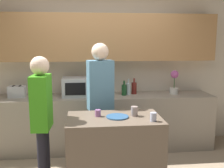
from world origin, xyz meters
TOP-DOWN VIEW (x-y plane):
  - back_wall at (0.00, 1.66)m, footprint 6.40×0.40m
  - back_counter at (0.00, 1.39)m, footprint 3.60×0.62m
  - kitchen_island at (0.05, 0.14)m, footprint 1.09×0.65m
  - microwave at (-0.38, 1.41)m, footprint 0.52×0.39m
  - toaster at (-1.35, 1.41)m, footprint 0.26×0.16m
  - potted_plant at (1.20, 1.41)m, footprint 0.14×0.14m
  - bottle_0 at (0.35, 1.39)m, footprint 0.08×0.08m
  - bottle_1 at (0.43, 1.43)m, footprint 0.08×0.08m
  - bottle_2 at (0.53, 1.48)m, footprint 0.09×0.09m
  - plate_on_island at (0.09, 0.14)m, footprint 0.26×0.26m
  - cup_0 at (-0.14, 0.21)m, footprint 0.07×0.07m
  - cup_1 at (0.46, -0.05)m, footprint 0.07×0.07m
  - cup_2 at (0.29, 0.18)m, footprint 0.08×0.08m
  - person_left at (-0.78, 0.19)m, footprint 0.21×0.35m
  - person_center at (-0.07, 0.73)m, footprint 0.37×0.26m

SIDE VIEW (x-z plane):
  - back_counter at x=0.00m, z-range 0.00..0.89m
  - kitchen_island at x=0.05m, z-range 0.00..0.90m
  - plate_on_island at x=0.09m, z-range 0.90..0.92m
  - cup_0 at x=-0.14m, z-range 0.90..0.98m
  - cup_1 at x=0.46m, z-range 0.90..1.00m
  - person_left at x=-0.78m, z-range 0.15..1.76m
  - cup_2 at x=0.29m, z-range 0.90..1.01m
  - toaster at x=-1.35m, z-range 0.89..1.08m
  - bottle_0 at x=0.35m, z-range 0.86..1.11m
  - bottle_1 at x=0.43m, z-range 0.86..1.12m
  - bottle_2 at x=0.53m, z-range 0.86..1.13m
  - microwave at x=-0.38m, z-range 0.89..1.19m
  - person_center at x=-0.07m, z-range 0.18..1.92m
  - potted_plant at x=1.20m, z-range 0.89..1.29m
  - back_wall at x=0.00m, z-range 0.19..2.89m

